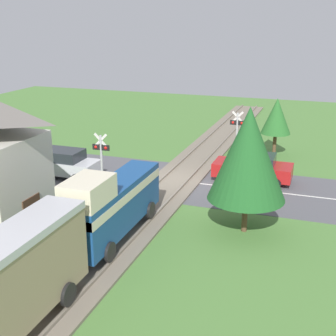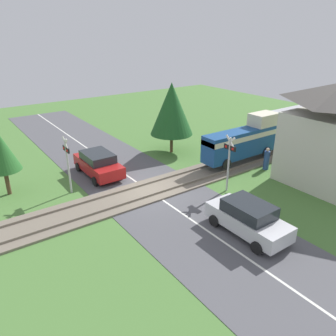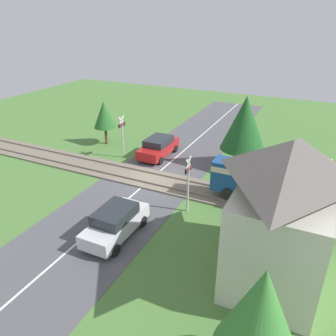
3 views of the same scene
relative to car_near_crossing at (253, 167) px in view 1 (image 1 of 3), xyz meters
The scene contains 10 objects.
ground_plane 4.39m from the car_near_crossing, 19.51° to the left, with size 60.00×60.00×0.00m, color #4C7A38.
road_surface 4.39m from the car_near_crossing, 19.51° to the left, with size 48.00×6.40×0.02m.
track_bed 4.38m from the car_near_crossing, 19.51° to the left, with size 2.80×48.00×0.24m.
car_near_crossing is the anchor object (origin of this frame).
car_far_side 10.87m from the car_near_crossing, 15.36° to the left, with size 4.15×1.90×1.62m.
crossing_signal_west_approach 3.17m from the car_near_crossing, 59.45° to the right, with size 0.90×0.18×3.48m.
crossing_signal_east_approach 8.66m from the car_near_crossing, 38.64° to the left, with size 0.90×0.18×3.48m.
pedestrian_by_station 11.55m from the car_near_crossing, 59.35° to the left, with size 0.39×0.39×1.57m.
tree_roadside_hedge 7.16m from the car_near_crossing, 96.67° to the left, with size 3.30×3.30×5.47m.
tree_beyond_track 5.86m from the car_near_crossing, 95.40° to the right, with size 1.94×1.94×3.88m.
Camera 1 is at (-7.85, 23.74, 8.88)m, focal length 50.00 mm.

